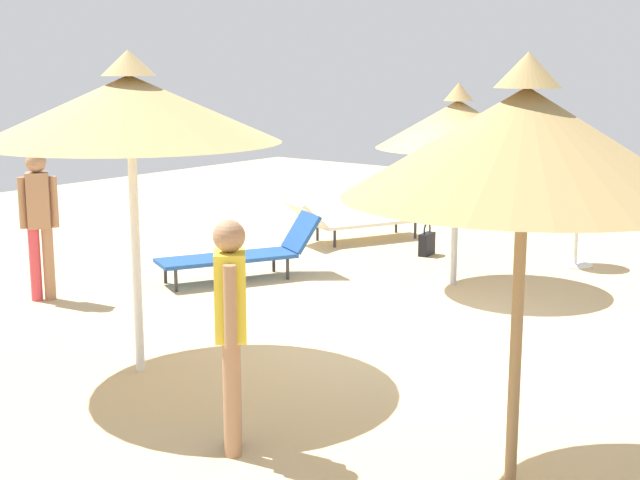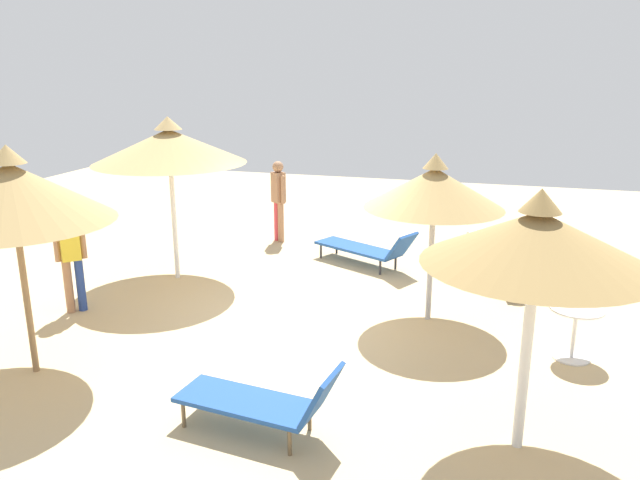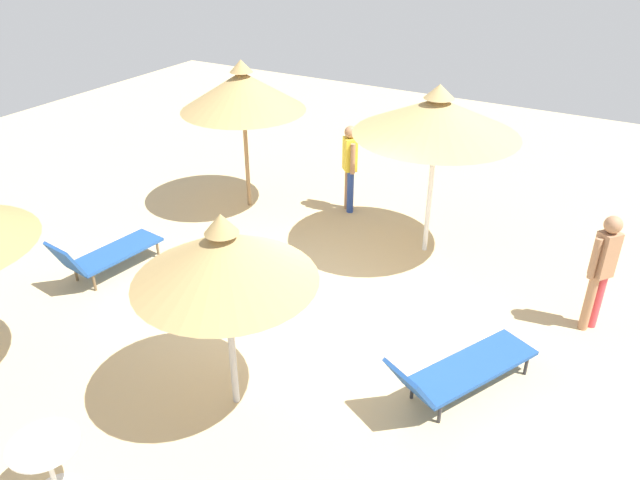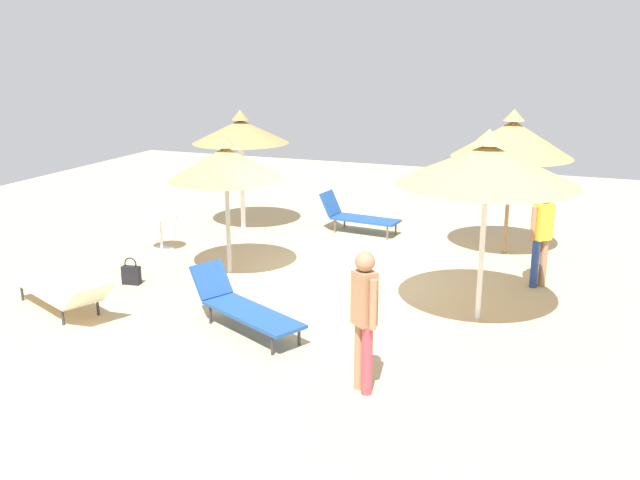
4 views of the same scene
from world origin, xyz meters
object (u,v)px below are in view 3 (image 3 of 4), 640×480
at_px(person_standing_front, 350,163).
at_px(side_table_round, 48,460).
at_px(parasol_umbrella_far_left, 224,257).
at_px(lounge_chair_near_right, 104,254).
at_px(parasol_umbrella_near_left, 242,91).
at_px(person_standing_back, 602,267).
at_px(parasol_umbrella_back, 437,116).
at_px(lounge_chair_center, 458,371).

height_order(person_standing_front, side_table_round, person_standing_front).
xyz_separation_m(parasol_umbrella_far_left, lounge_chair_near_right, (-3.51, 1.27, -1.63)).
xyz_separation_m(parasol_umbrella_near_left, person_standing_front, (1.82, 0.76, -1.31)).
bearing_deg(side_table_round, person_standing_front, 93.37).
bearing_deg(parasol_umbrella_near_left, person_standing_back, -8.01).
height_order(parasol_umbrella_near_left, side_table_round, parasol_umbrella_near_left).
distance_m(parasol_umbrella_back, side_table_round, 6.94).
relative_size(lounge_chair_near_right, person_standing_front, 1.06).
xyz_separation_m(lounge_chair_near_right, person_standing_back, (6.94, 2.35, 0.62)).
relative_size(parasol_umbrella_near_left, lounge_chair_near_right, 1.57).
xyz_separation_m(lounge_chair_center, person_standing_back, (1.18, 2.20, 0.64)).
bearing_deg(parasol_umbrella_back, parasol_umbrella_far_left, -98.00).
distance_m(person_standing_back, side_table_round, 7.02).
relative_size(parasol_umbrella_back, side_table_round, 4.06).
bearing_deg(lounge_chair_near_right, person_standing_front, 60.29).
distance_m(lounge_chair_near_right, person_standing_front, 4.67).
xyz_separation_m(person_standing_back, side_table_round, (-4.22, -5.59, -0.51)).
relative_size(parasol_umbrella_back, lounge_chair_center, 1.35).
bearing_deg(lounge_chair_center, parasol_umbrella_far_left, -147.73).
relative_size(parasol_umbrella_near_left, person_standing_back, 1.63).
height_order(parasol_umbrella_near_left, lounge_chair_center, parasol_umbrella_near_left).
bearing_deg(lounge_chair_center, parasol_umbrella_near_left, 149.51).
relative_size(lounge_chair_center, side_table_round, 3.00).
distance_m(parasol_umbrella_near_left, person_standing_back, 6.66).
bearing_deg(side_table_round, parasol_umbrella_far_left, 68.17).
bearing_deg(person_standing_front, lounge_chair_center, -48.22).
bearing_deg(lounge_chair_center, lounge_chair_near_right, -178.51).
height_order(lounge_chair_center, person_standing_front, person_standing_front).
xyz_separation_m(parasol_umbrella_near_left, lounge_chair_center, (5.29, -3.11, -1.92)).
xyz_separation_m(parasol_umbrella_back, side_table_round, (-1.43, -6.53, -1.88)).
bearing_deg(person_standing_back, parasol_umbrella_near_left, 171.99).
bearing_deg(parasol_umbrella_far_left, lounge_chair_center, 32.27).
xyz_separation_m(lounge_chair_near_right, side_table_round, (2.73, -3.23, 0.10)).
distance_m(lounge_chair_center, person_standing_back, 2.58).
distance_m(parasol_umbrella_back, parasol_umbrella_near_left, 3.68).
relative_size(parasol_umbrella_back, parasol_umbrella_far_left, 1.14).
xyz_separation_m(parasol_umbrella_far_left, lounge_chair_center, (2.25, 1.42, -1.65)).
bearing_deg(parasol_umbrella_near_left, lounge_chair_center, -30.49).
height_order(lounge_chair_center, side_table_round, lounge_chair_center).
height_order(parasol_umbrella_back, parasol_umbrella_far_left, parasol_umbrella_back).
xyz_separation_m(parasol_umbrella_back, parasol_umbrella_near_left, (-3.68, -0.03, -0.09)).
xyz_separation_m(parasol_umbrella_far_left, side_table_round, (-0.79, -1.96, -1.52)).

